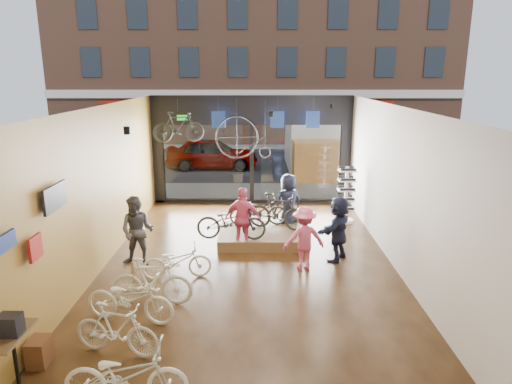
{
  "coord_description": "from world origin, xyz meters",
  "views": [
    {
      "loc": [
        0.2,
        -9.99,
        4.52
      ],
      "look_at": [
        0.17,
        1.4,
        1.56
      ],
      "focal_mm": 32.0,
      "sensor_mm": 36.0,
      "label": 1
    }
  ],
  "objects_px": {
    "customer_2": "(243,219)",
    "customer_3": "(304,238)",
    "floor_bike_4": "(177,261)",
    "customer_1": "(137,231)",
    "display_bike_right": "(258,211)",
    "floor_bike_3": "(152,281)",
    "street_car": "(212,153)",
    "sunglasses_rack": "(346,195)",
    "floor_bike_1": "(116,330)",
    "box_truck": "(313,146)",
    "floor_bike_2": "(130,299)",
    "customer_4": "(288,203)",
    "floor_bike_0": "(126,375)",
    "penny_farthing": "(246,139)",
    "customer_5": "(338,228)",
    "display_platform": "(263,236)",
    "display_bike_mid": "(278,212)",
    "display_bike_left": "(231,222)",
    "hung_bike": "(178,127)"
  },
  "relations": [
    {
      "from": "customer_2",
      "to": "customer_3",
      "type": "height_order",
      "value": "customer_2"
    },
    {
      "from": "floor_bike_4",
      "to": "customer_1",
      "type": "bearing_deg",
      "value": 43.96
    },
    {
      "from": "display_bike_right",
      "to": "floor_bike_3",
      "type": "bearing_deg",
      "value": 147.9
    },
    {
      "from": "street_car",
      "to": "sunglasses_rack",
      "type": "xyz_separation_m",
      "value": [
        4.98,
        -8.34,
        0.14
      ]
    },
    {
      "from": "floor_bike_1",
      "to": "customer_2",
      "type": "xyz_separation_m",
      "value": [
        1.94,
        4.66,
        0.39
      ]
    },
    {
      "from": "box_truck",
      "to": "floor_bike_2",
      "type": "distance_m",
      "value": 14.2
    },
    {
      "from": "customer_4",
      "to": "box_truck",
      "type": "bearing_deg",
      "value": -126.16
    },
    {
      "from": "floor_bike_0",
      "to": "customer_3",
      "type": "xyz_separation_m",
      "value": [
        2.92,
        4.61,
        0.31
      ]
    },
    {
      "from": "box_truck",
      "to": "floor_bike_2",
      "type": "bearing_deg",
      "value": -110.35
    },
    {
      "from": "floor_bike_3",
      "to": "sunglasses_rack",
      "type": "height_order",
      "value": "sunglasses_rack"
    },
    {
      "from": "box_truck",
      "to": "sunglasses_rack",
      "type": "bearing_deg",
      "value": -88.52
    },
    {
      "from": "floor_bike_0",
      "to": "customer_4",
      "type": "xyz_separation_m",
      "value": [
        2.72,
        7.29,
        0.41
      ]
    },
    {
      "from": "floor_bike_4",
      "to": "customer_4",
      "type": "xyz_separation_m",
      "value": [
        2.72,
        3.2,
        0.46
      ]
    },
    {
      "from": "floor_bike_0",
      "to": "floor_bike_3",
      "type": "height_order",
      "value": "floor_bike_3"
    },
    {
      "from": "floor_bike_4",
      "to": "penny_farthing",
      "type": "relative_size",
      "value": 0.91
    },
    {
      "from": "floor_bike_0",
      "to": "customer_1",
      "type": "height_order",
      "value": "customer_1"
    },
    {
      "from": "street_car",
      "to": "penny_farthing",
      "type": "relative_size",
      "value": 2.57
    },
    {
      "from": "display_bike_right",
      "to": "customer_1",
      "type": "bearing_deg",
      "value": 121.52
    },
    {
      "from": "customer_5",
      "to": "floor_bike_0",
      "type": "bearing_deg",
      "value": -3.74
    },
    {
      "from": "display_platform",
      "to": "display_bike_mid",
      "type": "relative_size",
      "value": 1.41
    },
    {
      "from": "floor_bike_4",
      "to": "display_bike_left",
      "type": "height_order",
      "value": "display_bike_left"
    },
    {
      "from": "display_platform",
      "to": "sunglasses_rack",
      "type": "relative_size",
      "value": 1.35
    },
    {
      "from": "floor_bike_4",
      "to": "customer_1",
      "type": "xyz_separation_m",
      "value": [
        -1.06,
        0.77,
        0.45
      ]
    },
    {
      "from": "customer_2",
      "to": "floor_bike_4",
      "type": "bearing_deg",
      "value": 65.68
    },
    {
      "from": "floor_bike_0",
      "to": "hung_bike",
      "type": "height_order",
      "value": "hung_bike"
    },
    {
      "from": "street_car",
      "to": "floor_bike_0",
      "type": "distance_m",
      "value": 16.51
    },
    {
      "from": "street_car",
      "to": "customer_5",
      "type": "bearing_deg",
      "value": -159.51
    },
    {
      "from": "customer_3",
      "to": "display_bike_left",
      "type": "bearing_deg",
      "value": -45.18
    },
    {
      "from": "street_car",
      "to": "display_bike_right",
      "type": "height_order",
      "value": "street_car"
    },
    {
      "from": "floor_bike_0",
      "to": "customer_5",
      "type": "bearing_deg",
      "value": -36.99
    },
    {
      "from": "display_bike_left",
      "to": "customer_5",
      "type": "relative_size",
      "value": 1.11
    },
    {
      "from": "street_car",
      "to": "customer_4",
      "type": "distance_m",
      "value": 9.73
    },
    {
      "from": "display_bike_left",
      "to": "display_bike_right",
      "type": "xyz_separation_m",
      "value": [
        0.71,
        1.15,
        -0.04
      ]
    },
    {
      "from": "customer_1",
      "to": "customer_4",
      "type": "bearing_deg",
      "value": 39.27
    },
    {
      "from": "street_car",
      "to": "display_platform",
      "type": "relative_size",
      "value": 1.84
    },
    {
      "from": "floor_bike_0",
      "to": "customer_4",
      "type": "relative_size",
      "value": 1.01
    },
    {
      "from": "box_truck",
      "to": "customer_4",
      "type": "xyz_separation_m",
      "value": [
        -1.66,
        -8.21,
        -0.42
      ]
    },
    {
      "from": "customer_2",
      "to": "display_bike_right",
      "type": "bearing_deg",
      "value": -93.59
    },
    {
      "from": "customer_1",
      "to": "customer_2",
      "type": "xyz_separation_m",
      "value": [
        2.52,
        0.97,
        -0.01
      ]
    },
    {
      "from": "customer_4",
      "to": "floor_bike_2",
      "type": "bearing_deg",
      "value": 32.5
    },
    {
      "from": "display_bike_left",
      "to": "hung_bike",
      "type": "relative_size",
      "value": 1.15
    },
    {
      "from": "floor_bike_2",
      "to": "display_platform",
      "type": "height_order",
      "value": "floor_bike_2"
    },
    {
      "from": "street_car",
      "to": "floor_bike_1",
      "type": "height_order",
      "value": "street_car"
    },
    {
      "from": "customer_1",
      "to": "sunglasses_rack",
      "type": "bearing_deg",
      "value": 36.9
    },
    {
      "from": "display_platform",
      "to": "floor_bike_4",
      "type": "bearing_deg",
      "value": -129.72
    },
    {
      "from": "display_bike_left",
      "to": "sunglasses_rack",
      "type": "distance_m",
      "value": 4.15
    },
    {
      "from": "floor_bike_2",
      "to": "display_bike_mid",
      "type": "height_order",
      "value": "display_bike_mid"
    },
    {
      "from": "customer_1",
      "to": "customer_4",
      "type": "distance_m",
      "value": 4.5
    },
    {
      "from": "floor_bike_2",
      "to": "customer_3",
      "type": "bearing_deg",
      "value": -43.58
    },
    {
      "from": "customer_4",
      "to": "sunglasses_rack",
      "type": "xyz_separation_m",
      "value": [
        1.85,
        0.87,
        0.02
      ]
    }
  ]
}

